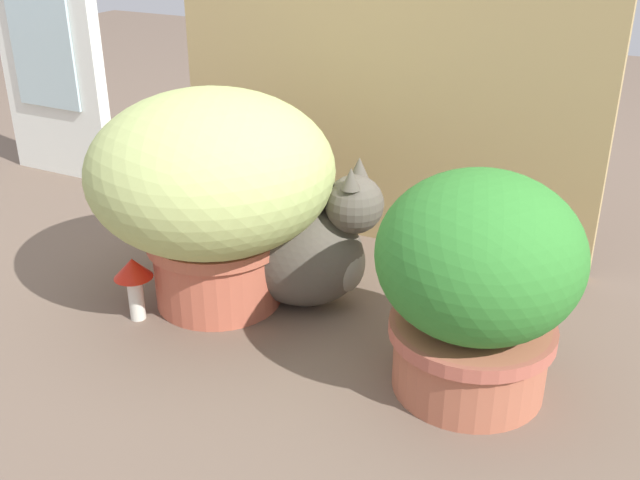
# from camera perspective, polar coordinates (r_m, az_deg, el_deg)

# --- Properties ---
(ground_plane) EXTENTS (6.00, 6.00, 0.00)m
(ground_plane) POSITION_cam_1_polar(r_m,az_deg,el_deg) (1.45, -4.87, -6.25)
(ground_plane) COLOR brown
(cardboard_backdrop) EXTENTS (1.00, 0.03, 0.82)m
(cardboard_backdrop) POSITION_cam_1_polar(r_m,az_deg,el_deg) (1.67, 4.48, 13.26)
(cardboard_backdrop) COLOR tan
(cardboard_backdrop) RESTS_ON ground
(window_panel_white) EXTENTS (0.35, 0.05, 0.88)m
(window_panel_white) POSITION_cam_1_polar(r_m,az_deg,el_deg) (2.22, -20.30, 15.64)
(window_panel_white) COLOR white
(window_panel_white) RESTS_ON ground
(grass_planter) EXTENTS (0.47, 0.47, 0.43)m
(grass_planter) POSITION_cam_1_polar(r_m,az_deg,el_deg) (1.43, -8.21, 4.20)
(grass_planter) COLOR #BF5E46
(grass_planter) RESTS_ON ground
(leafy_planter) EXTENTS (0.32, 0.32, 0.38)m
(leafy_planter) POSITION_cam_1_polar(r_m,az_deg,el_deg) (1.19, 11.87, -3.05)
(leafy_planter) COLOR #AF6046
(leafy_planter) RESTS_ON ground
(cat) EXTENTS (0.39, 0.21, 0.32)m
(cat) POSITION_cam_1_polar(r_m,az_deg,el_deg) (1.45, -1.00, -0.62)
(cat) COLOR #564F45
(cat) RESTS_ON ground
(mushroom_ornament_red) EXTENTS (0.07, 0.07, 0.13)m
(mushroom_ornament_red) POSITION_cam_1_polar(r_m,az_deg,el_deg) (1.45, -14.02, -2.68)
(mushroom_ornament_red) COLOR silver
(mushroom_ornament_red) RESTS_ON ground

